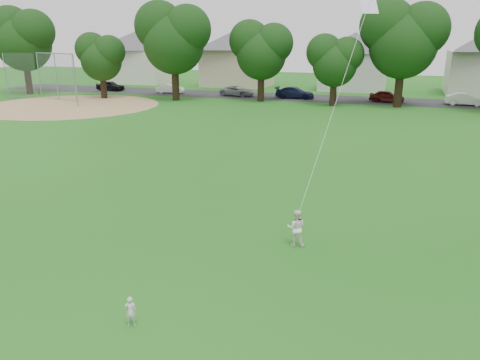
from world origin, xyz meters
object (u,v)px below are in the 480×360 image
(toddler, at_px, (131,311))
(older_boy, at_px, (296,228))
(kite, at_px, (335,104))
(baseball_backstop, at_px, (52,78))

(toddler, bearing_deg, older_boy, -139.61)
(older_boy, distance_m, kite, 4.84)
(older_boy, height_order, kite, kite)
(toddler, xyz_separation_m, older_boy, (2.89, 5.86, 0.24))
(toddler, height_order, baseball_backstop, baseball_backstop)
(kite, distance_m, baseball_backstop, 42.04)
(toddler, xyz_separation_m, kite, (3.61, 8.70, 4.09))
(older_boy, distance_m, baseball_backstop, 43.25)
(kite, bearing_deg, toddler, -112.52)
(older_boy, relative_size, baseball_backstop, 0.12)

